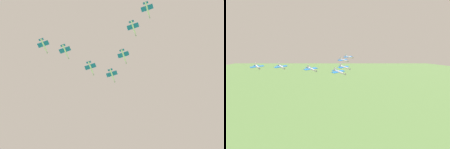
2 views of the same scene
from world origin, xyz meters
TOP-DOWN VIEW (x-y plane):
  - jet_lead at (-6.80, -12.25)m, footprint 12.32×9.44m
  - jet_port_inner at (-13.49, 4.52)m, footprint 12.32×9.44m
  - jet_starboard_inner at (-22.61, -20.99)m, footprint 12.32×9.44m
  - jet_port_outer at (-26.69, 23.61)m, footprint 12.32×9.44m
  - jet_starboard_outer at (-44.92, -27.39)m, footprint 12.32×9.44m
  - jet_center_rear at (-31.12, 39.57)m, footprint 12.32×9.44m
  - jet_port_trail at (-58.45, -36.93)m, footprint 12.32×9.44m

SIDE VIEW (x-z plane):
  - jet_port_inner at x=-13.49m, z-range 194.56..197.13m
  - jet_center_rear at x=-31.12m, z-range 194.91..197.49m
  - jet_port_outer at x=-26.69m, z-range 194.96..197.54m
  - jet_lead at x=-6.80m, z-range 196.00..198.57m
  - jet_starboard_outer at x=-44.92m, z-range 197.03..199.61m
  - jet_port_trail at x=-58.45m, z-range 197.08..199.66m
  - jet_starboard_inner at x=-22.61m, z-range 197.44..200.01m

